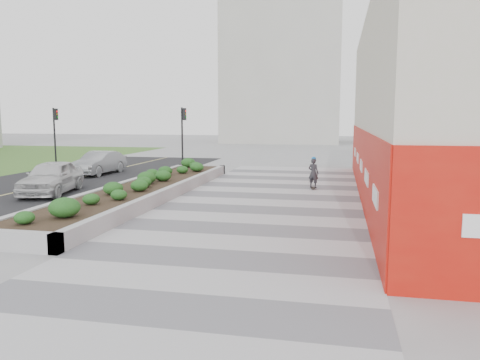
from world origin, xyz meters
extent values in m
plane|color=gray|center=(0.00, 0.00, 0.00)|extent=(160.00, 160.00, 0.00)
cube|color=#A8A8AD|center=(0.00, 3.00, 0.01)|extent=(8.00, 36.00, 0.01)
cube|color=beige|center=(7.00, 9.00, 4.00)|extent=(6.00, 24.00, 8.00)
cube|color=red|center=(4.02, 9.00, 1.50)|extent=(0.12, 24.00, 3.00)
cube|color=#9E9EA0|center=(-5.50, -1.85, 0.28)|extent=(3.00, 0.30, 0.55)
cube|color=#9E9EA0|center=(-5.50, 15.85, 0.28)|extent=(3.00, 0.30, 0.55)
cube|color=#9E9EA0|center=(-6.85, 7.00, 0.28)|extent=(0.30, 18.00, 0.55)
cube|color=#9E9EA0|center=(-4.15, 7.00, 0.28)|extent=(0.30, 18.00, 0.55)
cube|color=#2D2116|center=(-5.50, 7.00, 0.25)|extent=(2.40, 17.40, 0.50)
cube|color=black|center=(-12.00, 7.00, 0.00)|extent=(10.00, 40.00, 0.00)
cylinder|color=black|center=(-7.30, 17.50, 2.10)|extent=(0.12, 0.12, 4.20)
cube|color=black|center=(-7.12, 17.50, 3.75)|extent=(0.18, 0.28, 0.80)
cylinder|color=black|center=(-16.50, 17.00, 2.10)|extent=(0.12, 0.12, 4.20)
cube|color=black|center=(-16.32, 17.00, 3.75)|extent=(0.18, 0.28, 0.80)
cube|color=#ADAAA3|center=(-5.00, 55.00, 10.00)|extent=(16.00, 12.00, 20.00)
cube|color=#ADAAA3|center=(15.00, 60.00, 12.00)|extent=(14.00, 10.00, 24.00)
cylinder|color=#595654|center=(0.50, 3.00, 0.00)|extent=(0.44, 0.44, 0.01)
cube|color=black|center=(1.79, 10.76, 0.07)|extent=(0.26, 0.73, 0.02)
imported|color=#28272C|center=(1.79, 10.76, 0.81)|extent=(0.63, 0.53, 1.47)
sphere|color=blue|center=(1.79, 10.76, 1.50)|extent=(0.23, 0.23, 0.23)
imported|color=silver|center=(-10.05, 6.84, 0.78)|extent=(2.76, 4.85, 1.56)
imported|color=#919498|center=(-11.63, 14.18, 0.72)|extent=(1.74, 4.42, 1.43)
camera|label=1|loc=(2.97, -12.41, 3.52)|focal=35.00mm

